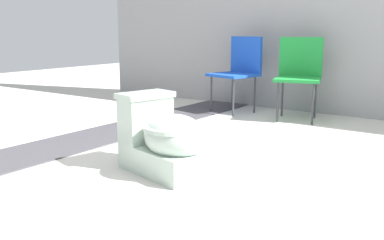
{
  "coord_description": "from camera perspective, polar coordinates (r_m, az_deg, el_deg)",
  "views": [
    {
      "loc": [
        1.72,
        -2.37,
        0.92
      ],
      "look_at": [
        -0.04,
        0.11,
        0.3
      ],
      "focal_mm": 42.0,
      "sensor_mm": 36.0,
      "label": 1
    }
  ],
  "objects": [
    {
      "name": "ground_plane",
      "position": [
        3.08,
        -0.64,
        -5.91
      ],
      "size": [
        14.0,
        14.0,
        0.0
      ],
      "primitive_type": "plane",
      "color": "beige"
    },
    {
      "name": "folding_chair_middle",
      "position": [
        4.75,
        13.46,
        6.28
      ],
      "size": [
        0.55,
        0.55,
        0.83
      ],
      "rotation": [
        0.0,
        0.0,
        -1.28
      ],
      "color": "#1E8C38",
      "rests_on": "ground"
    },
    {
      "name": "folding_chair_left",
      "position": [
        5.05,
        6.07,
        6.83
      ],
      "size": [
        0.53,
        0.53,
        0.83
      ],
      "rotation": [
        0.0,
        0.0,
        -1.81
      ],
      "color": "#1947B2",
      "rests_on": "ground"
    },
    {
      "name": "gravel_strip",
      "position": [
        4.15,
        -9.25,
        -1.36
      ],
      "size": [
        0.56,
        8.0,
        0.01
      ],
      "primitive_type": "cube",
      "color": "#423F44",
      "rests_on": "ground"
    },
    {
      "name": "toilet",
      "position": [
        2.89,
        -3.39,
        -2.52
      ],
      "size": [
        0.7,
        0.51,
        0.52
      ],
      "rotation": [
        0.0,
        0.0,
        -0.24
      ],
      "color": "#B2C6B7",
      "rests_on": "ground"
    }
  ]
}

